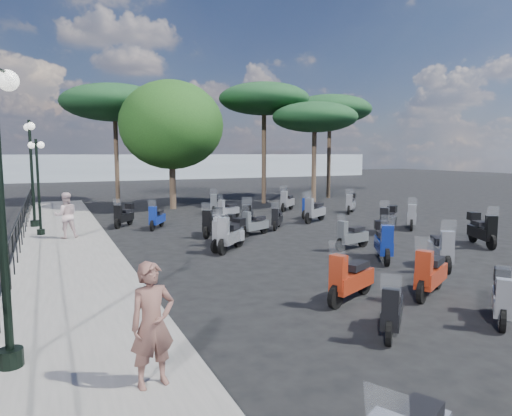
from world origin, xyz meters
name	(u,v)px	position (x,y,z in m)	size (l,w,h in m)	color
ground	(280,249)	(0.00, 0.00, 0.00)	(120.00, 120.00, 0.00)	black
sidewalk	(65,246)	(-6.50, 3.00, 0.07)	(3.00, 30.00, 0.15)	#64615F
railing	(20,225)	(-7.80, 2.80, 0.90)	(0.04, 26.04, 1.10)	black
lamp_post_0	(0,194)	(-7.54, -6.17, 2.61)	(0.62, 1.22, 4.31)	black
lamp_post_1	(38,181)	(-7.25, 5.31, 2.16)	(0.57, 0.97, 3.53)	black
lamp_post_2	(32,166)	(-7.50, 7.57, 2.63)	(0.46, 1.27, 4.35)	black
woman	(152,324)	(-5.80, -7.53, 0.97)	(0.60, 0.39, 1.64)	brown
pedestrian_far	(66,215)	(-6.40, 4.17, 0.97)	(0.80, 0.62, 1.64)	#C4A7AA
scooter_1	(350,279)	(-1.17, -5.45, 0.49)	(1.64, 0.93, 1.40)	black
scooter_2	(228,235)	(-1.64, 0.53, 0.49)	(1.48, 0.98, 1.31)	black
scooter_3	(212,223)	(-1.27, 3.18, 0.51)	(1.21, 1.42, 1.36)	black
scooter_4	(157,218)	(-2.85, 5.71, 0.45)	(0.95, 1.43, 1.28)	black
scooter_5	(124,216)	(-4.01, 6.88, 0.48)	(1.05, 1.38, 1.27)	black
scooter_7	(392,311)	(-1.58, -7.22, 0.42)	(1.15, 1.13, 1.21)	black
scooter_8	(230,235)	(-1.66, 0.35, 0.52)	(1.35, 1.45, 1.49)	black
scooter_9	(224,230)	(-1.36, 1.63, 0.48)	(1.21, 1.27, 1.27)	black
scooter_10	(248,219)	(0.34, 3.44, 0.51)	(1.03, 1.69, 1.48)	black
scooter_11	(228,210)	(0.96, 7.30, 0.42)	(1.41, 0.79, 1.20)	black
scooter_12	(502,298)	(0.71, -7.62, 0.46)	(1.26, 1.08, 1.21)	black
scooter_13	(430,275)	(0.66, -5.89, 0.49)	(1.61, 1.03, 1.42)	black
scooter_14	(441,251)	(2.79, -4.19, 0.50)	(1.09, 1.59, 1.45)	black
scooter_15	(352,236)	(2.08, -1.09, 0.44)	(1.56, 0.64, 1.26)	black
scooter_16	(255,225)	(0.23, 2.55, 0.43)	(1.46, 0.83, 1.25)	black
scooter_17	(215,205)	(0.97, 9.18, 0.48)	(0.93, 1.60, 1.38)	black
scooter_20	(384,242)	(2.00, -2.77, 0.55)	(1.14, 1.63, 1.46)	black
scooter_21	(277,219)	(1.72, 3.56, 0.41)	(0.97, 1.24, 1.18)	black
scooter_22	(315,211)	(4.17, 4.54, 0.51)	(1.64, 1.10, 1.48)	black
scooter_23	(311,209)	(4.71, 5.77, 0.45)	(1.48, 0.92, 1.30)	black
scooter_25	(482,230)	(6.50, -2.46, 0.54)	(0.98, 1.68, 1.43)	black
scooter_26	(388,220)	(5.24, 0.81, 0.52)	(1.50, 1.16, 1.38)	black
scooter_27	(412,218)	(6.88, 1.24, 0.48)	(1.28, 1.33, 1.38)	black
scooter_28	(351,204)	(7.66, 6.54, 0.50)	(1.29, 1.32, 1.34)	black
scooter_29	(287,202)	(5.02, 8.75, 0.50)	(1.39, 1.31, 1.44)	black
broadleaf_tree	(171,125)	(-0.46, 12.29, 4.72)	(5.82, 5.82, 7.20)	#38281E
pine_0	(264,99)	(5.55, 12.81, 6.48)	(5.62, 5.62, 7.49)	#38281E
pine_1	(330,110)	(11.25, 14.08, 6.17)	(5.78, 5.78, 7.21)	#38281E
pine_2	(115,103)	(-2.84, 17.16, 6.31)	(6.62, 6.62, 7.48)	#38281E
pine_3	(315,118)	(7.45, 9.93, 5.23)	(5.00, 5.00, 6.13)	#38281E
distant_hills	(109,167)	(0.00, 45.00, 1.50)	(70.00, 8.00, 3.00)	gray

